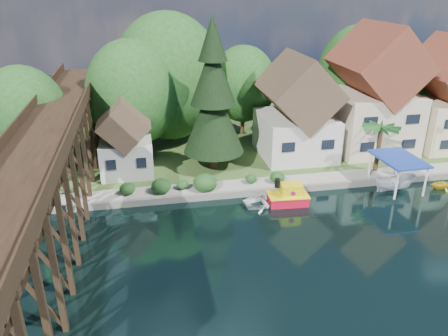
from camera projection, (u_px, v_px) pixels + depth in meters
The scene contains 17 objects.
ground at pixel (275, 243), 33.05m from camera, with size 140.00×140.00×0.00m, color black.
bank at pixel (207, 115), 63.62m from camera, with size 140.00×52.00×0.50m, color #334C1E.
seawall at pixel (291, 189), 40.83m from camera, with size 60.00×0.40×0.62m, color slate.
promenade at pixel (307, 180), 42.26m from camera, with size 50.00×2.60×0.06m, color gray.
trestle_bridge at pixel (54, 167), 32.85m from camera, with size 4.12×44.18×9.30m.
house_left at pixel (296, 114), 46.65m from camera, with size 7.64×8.64×11.02m.
house_center at pixel (373, 97), 48.14m from camera, with size 8.65×9.18×13.89m.
house_right at pixel (448, 100), 49.49m from camera, with size 8.15×8.64×12.45m.
shed at pixel (126, 141), 42.72m from camera, with size 5.09×5.40×7.85m.
bg_trees at pixel (232, 86), 49.50m from camera, with size 49.90×13.30×10.57m.
shrubs at pixel (198, 182), 40.12m from camera, with size 15.76×2.47×1.70m.
conifer at pixel (213, 99), 42.23m from camera, with size 6.10×6.10×15.03m.
palm_tree at pixel (381, 129), 42.57m from camera, with size 4.61×4.61×5.09m.
tugboat at pixel (289, 196), 38.54m from camera, with size 3.65×2.16×2.56m.
boat_white_a at pixel (268, 200), 38.53m from camera, with size 3.04×4.25×0.88m, color white.
boat_canopy at pixel (396, 176), 40.82m from camera, with size 4.20×5.26×3.30m.
boat_yellow at pixel (442, 183), 41.50m from camera, with size 1.88×2.18×1.15m, color yellow.
Camera 1 is at (-9.05, -26.87, 18.32)m, focal length 35.00 mm.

